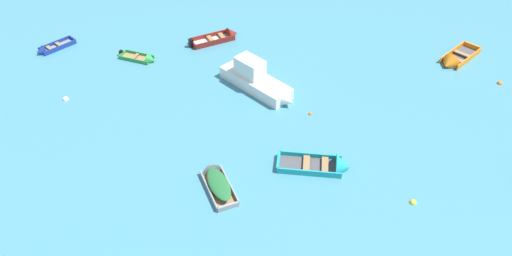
# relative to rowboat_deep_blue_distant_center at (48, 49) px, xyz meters

# --- Properties ---
(rowboat_deep_blue_distant_center) EXTENTS (3.23, 2.80, 0.95)m
(rowboat_deep_blue_distant_center) POSITION_rel_rowboat_deep_blue_distant_center_xyz_m (0.00, 0.00, 0.00)
(rowboat_deep_blue_distant_center) COLOR gray
(rowboat_deep_blue_distant_center) RESTS_ON ground_plane
(motor_launch_white_near_left) EXTENTS (5.37, 6.42, 2.52)m
(motor_launch_white_near_left) POSITION_rel_rowboat_deep_blue_distant_center_xyz_m (16.60, -8.04, 0.55)
(motor_launch_white_near_left) COLOR white
(motor_launch_white_near_left) RESTS_ON ground_plane
(rowboat_grey_far_right) EXTENTS (2.15, 3.93, 1.23)m
(rowboat_grey_far_right) POSITION_rel_rowboat_deep_blue_distant_center_xyz_m (12.55, -17.11, 0.11)
(rowboat_grey_far_right) COLOR #99754C
(rowboat_grey_far_right) RESTS_ON ground_plane
(rowboat_green_midfield_right) EXTENTS (3.17, 2.37, 0.99)m
(rowboat_green_midfield_right) POSITION_rel_rowboat_deep_blue_distant_center_xyz_m (8.01, -2.65, -0.03)
(rowboat_green_midfield_right) COLOR #99754C
(rowboat_green_midfield_right) RESTS_ON ground_plane
(rowboat_turquoise_center) EXTENTS (4.76, 2.68, 1.49)m
(rowboat_turquoise_center) POSITION_rel_rowboat_deep_blue_distant_center_xyz_m (19.68, -16.97, 0.02)
(rowboat_turquoise_center) COLOR #4C4C51
(rowboat_turquoise_center) RESTS_ON ground_plane
(rowboat_orange_back_row_right) EXTENTS (4.48, 3.81, 1.44)m
(rowboat_orange_back_row_right) POSITION_rel_rowboat_deep_blue_distant_center_xyz_m (32.60, -6.66, 0.05)
(rowboat_orange_back_row_right) COLOR #4C4C51
(rowboat_orange_back_row_right) RESTS_ON ground_plane
(rowboat_maroon_outer_left) EXTENTS (4.47, 2.52, 1.20)m
(rowboat_maroon_outer_left) POSITION_rel_rowboat_deep_blue_distant_center_xyz_m (14.58, -0.09, 0.05)
(rowboat_maroon_outer_left) COLOR beige
(rowboat_maroon_outer_left) RESTS_ON ground_plane
(mooring_buoy_outer_edge) EXTENTS (0.39, 0.39, 0.39)m
(mooring_buoy_outer_edge) POSITION_rel_rowboat_deep_blue_distant_center_xyz_m (34.85, -9.90, -0.17)
(mooring_buoy_outer_edge) COLOR orange
(mooring_buoy_outer_edge) RESTS_ON ground_plane
(mooring_buoy_trailing) EXTENTS (0.28, 0.28, 0.28)m
(mooring_buoy_trailing) POSITION_rel_rowboat_deep_blue_distant_center_xyz_m (19.70, -11.48, -0.17)
(mooring_buoy_trailing) COLOR orange
(mooring_buoy_trailing) RESTS_ON ground_plane
(mooring_buoy_between_boats_right) EXTENTS (0.40, 0.40, 0.40)m
(mooring_buoy_between_boats_right) POSITION_rel_rowboat_deep_blue_distant_center_xyz_m (23.66, -20.40, -0.17)
(mooring_buoy_between_boats_right) COLOR yellow
(mooring_buoy_between_boats_right) RESTS_ON ground_plane
(mooring_buoy_near_foreground) EXTENTS (0.44, 0.44, 0.44)m
(mooring_buoy_near_foreground) POSITION_rel_rowboat_deep_blue_distant_center_xyz_m (2.39, -7.19, -0.17)
(mooring_buoy_near_foreground) COLOR silver
(mooring_buoy_near_foreground) RESTS_ON ground_plane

